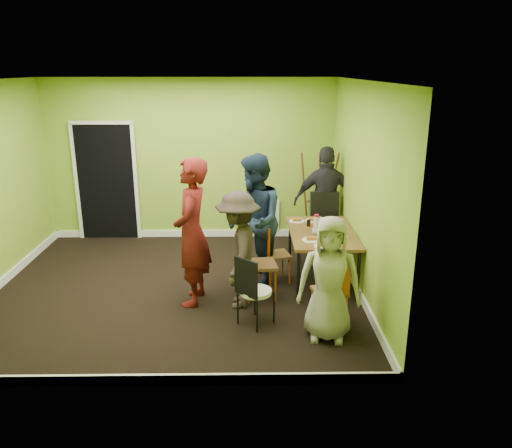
{
  "coord_description": "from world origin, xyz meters",
  "views": [
    {
      "loc": [
        1.01,
        -6.4,
        2.96
      ],
      "look_at": [
        1.1,
        0.0,
        0.94
      ],
      "focal_mm": 35.0,
      "sensor_mm": 36.0,
      "label": 1
    }
  ],
  "objects_px": {
    "easel": "(318,199)",
    "person_back_end": "(326,202)",
    "chair_front_end": "(332,287)",
    "person_left_near": "(238,250)",
    "blue_bottle": "(343,231)",
    "orange_bottle": "(314,225)",
    "person_left_far": "(255,221)",
    "thermos": "(316,224)",
    "chair_left_near": "(254,258)",
    "person_front_end": "(329,279)",
    "chair_bentwood": "(252,288)",
    "dining_table": "(322,235)",
    "chair_back_end": "(325,213)",
    "person_standing": "(192,233)",
    "chair_left_far": "(272,250)"
  },
  "relations": [
    {
      "from": "easel",
      "to": "person_back_end",
      "type": "relative_size",
      "value": 0.92
    },
    {
      "from": "chair_front_end",
      "to": "person_left_near",
      "type": "distance_m",
      "value": 1.27
    },
    {
      "from": "blue_bottle",
      "to": "orange_bottle",
      "type": "relative_size",
      "value": 2.65
    },
    {
      "from": "person_left_far",
      "to": "person_back_end",
      "type": "relative_size",
      "value": 1.04
    },
    {
      "from": "thermos",
      "to": "blue_bottle",
      "type": "distance_m",
      "value": 0.44
    },
    {
      "from": "chair_left_near",
      "to": "person_front_end",
      "type": "bearing_deg",
      "value": 30.73
    },
    {
      "from": "chair_front_end",
      "to": "person_front_end",
      "type": "xyz_separation_m",
      "value": [
        -0.08,
        -0.26,
        0.22
      ]
    },
    {
      "from": "chair_bentwood",
      "to": "easel",
      "type": "relative_size",
      "value": 0.54
    },
    {
      "from": "blue_bottle",
      "to": "person_left_near",
      "type": "relative_size",
      "value": 0.13
    },
    {
      "from": "person_front_end",
      "to": "orange_bottle",
      "type": "bearing_deg",
      "value": 96.97
    },
    {
      "from": "dining_table",
      "to": "person_back_end",
      "type": "distance_m",
      "value": 1.13
    },
    {
      "from": "easel",
      "to": "person_front_end",
      "type": "distance_m",
      "value": 3.18
    },
    {
      "from": "chair_back_end",
      "to": "person_standing",
      "type": "height_order",
      "value": "person_standing"
    },
    {
      "from": "thermos",
      "to": "person_back_end",
      "type": "height_order",
      "value": "person_back_end"
    },
    {
      "from": "dining_table",
      "to": "easel",
      "type": "height_order",
      "value": "easel"
    },
    {
      "from": "person_front_end",
      "to": "thermos",
      "type": "bearing_deg",
      "value": 96.36
    },
    {
      "from": "chair_bentwood",
      "to": "person_left_near",
      "type": "distance_m",
      "value": 0.64
    },
    {
      "from": "thermos",
      "to": "person_left_near",
      "type": "xyz_separation_m",
      "value": [
        -1.08,
        -0.77,
        -0.1
      ]
    },
    {
      "from": "thermos",
      "to": "person_back_end",
      "type": "bearing_deg",
      "value": 74.37
    },
    {
      "from": "chair_back_end",
      "to": "easel",
      "type": "distance_m",
      "value": 0.7
    },
    {
      "from": "orange_bottle",
      "to": "person_back_end",
      "type": "bearing_deg",
      "value": 71.36
    },
    {
      "from": "chair_back_end",
      "to": "person_left_near",
      "type": "height_order",
      "value": "person_left_near"
    },
    {
      "from": "chair_front_end",
      "to": "chair_bentwood",
      "type": "bearing_deg",
      "value": 165.29
    },
    {
      "from": "orange_bottle",
      "to": "person_front_end",
      "type": "xyz_separation_m",
      "value": [
        -0.04,
        -1.75,
        -0.07
      ]
    },
    {
      "from": "chair_left_near",
      "to": "person_standing",
      "type": "distance_m",
      "value": 0.89
    },
    {
      "from": "person_left_far",
      "to": "blue_bottle",
      "type": "bearing_deg",
      "value": 71.48
    },
    {
      "from": "chair_left_far",
      "to": "chair_back_end",
      "type": "bearing_deg",
      "value": 119.86
    },
    {
      "from": "person_front_end",
      "to": "person_back_end",
      "type": "bearing_deg",
      "value": 90.81
    },
    {
      "from": "thermos",
      "to": "blue_bottle",
      "type": "height_order",
      "value": "thermos"
    },
    {
      "from": "thermos",
      "to": "orange_bottle",
      "type": "bearing_deg",
      "value": 95.32
    },
    {
      "from": "person_left_far",
      "to": "person_back_end",
      "type": "height_order",
      "value": "person_left_far"
    },
    {
      "from": "chair_left_near",
      "to": "chair_back_end",
      "type": "relative_size",
      "value": 0.92
    },
    {
      "from": "chair_left_near",
      "to": "blue_bottle",
      "type": "distance_m",
      "value": 1.27
    },
    {
      "from": "orange_bottle",
      "to": "person_left_far",
      "type": "xyz_separation_m",
      "value": [
        -0.85,
        -0.21,
        0.14
      ]
    },
    {
      "from": "chair_back_end",
      "to": "blue_bottle",
      "type": "xyz_separation_m",
      "value": [
        0.08,
        -1.16,
        0.08
      ]
    },
    {
      "from": "chair_left_near",
      "to": "person_left_near",
      "type": "xyz_separation_m",
      "value": [
        -0.2,
        -0.21,
        0.19
      ]
    },
    {
      "from": "chair_front_end",
      "to": "person_left_far",
      "type": "distance_m",
      "value": 1.61
    },
    {
      "from": "person_left_near",
      "to": "person_front_end",
      "type": "height_order",
      "value": "person_left_near"
    },
    {
      "from": "thermos",
      "to": "orange_bottle",
      "type": "distance_m",
      "value": 0.16
    },
    {
      "from": "blue_bottle",
      "to": "person_back_end",
      "type": "distance_m",
      "value": 1.37
    },
    {
      "from": "chair_front_end",
      "to": "easel",
      "type": "bearing_deg",
      "value": 72.87
    },
    {
      "from": "easel",
      "to": "chair_left_far",
      "type": "bearing_deg",
      "value": -118.09
    },
    {
      "from": "chair_back_end",
      "to": "person_left_near",
      "type": "distance_m",
      "value": 2.11
    },
    {
      "from": "person_standing",
      "to": "thermos",
      "type": "bearing_deg",
      "value": 116.6
    },
    {
      "from": "person_left_near",
      "to": "chair_back_end",
      "type": "bearing_deg",
      "value": 144.86
    },
    {
      "from": "chair_left_near",
      "to": "easel",
      "type": "height_order",
      "value": "easel"
    },
    {
      "from": "chair_front_end",
      "to": "blue_bottle",
      "type": "relative_size",
      "value": 4.44
    },
    {
      "from": "chair_back_end",
      "to": "chair_bentwood",
      "type": "distance_m",
      "value": 2.49
    },
    {
      "from": "chair_back_end",
      "to": "person_left_far",
      "type": "bearing_deg",
      "value": 40.23
    },
    {
      "from": "dining_table",
      "to": "orange_bottle",
      "type": "bearing_deg",
      "value": 120.52
    }
  ]
}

